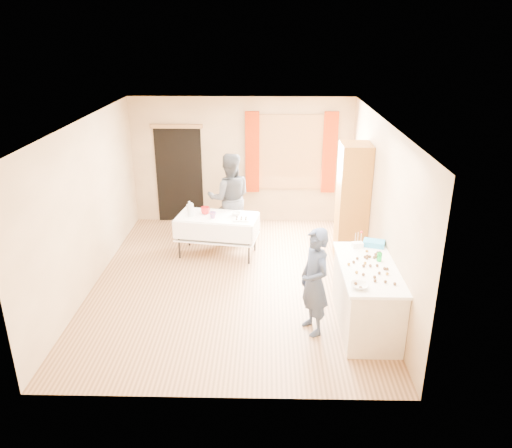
{
  "coord_description": "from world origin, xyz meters",
  "views": [
    {
      "loc": [
        0.51,
        -7.22,
        3.88
      ],
      "look_at": [
        0.35,
        0.0,
        1.01
      ],
      "focal_mm": 35.0,
      "sensor_mm": 36.0,
      "label": 1
    }
  ],
  "objects_px": {
    "party_table": "(217,232)",
    "girl": "(315,282)",
    "woman": "(230,198)",
    "chair": "(230,217)",
    "cabinet": "(352,203)",
    "counter": "(367,296)"
  },
  "relations": [
    {
      "from": "counter",
      "to": "chair",
      "type": "height_order",
      "value": "chair"
    },
    {
      "from": "cabinet",
      "to": "girl",
      "type": "bearing_deg",
      "value": -109.96
    },
    {
      "from": "cabinet",
      "to": "counter",
      "type": "relative_size",
      "value": 1.29
    },
    {
      "from": "girl",
      "to": "counter",
      "type": "bearing_deg",
      "value": 78.1
    },
    {
      "from": "chair",
      "to": "counter",
      "type": "bearing_deg",
      "value": -41.03
    },
    {
      "from": "counter",
      "to": "girl",
      "type": "xyz_separation_m",
      "value": [
        -0.73,
        -0.14,
        0.29
      ]
    },
    {
      "from": "chair",
      "to": "woman",
      "type": "bearing_deg",
      "value": -68.31
    },
    {
      "from": "cabinet",
      "to": "woman",
      "type": "height_order",
      "value": "cabinet"
    },
    {
      "from": "girl",
      "to": "woman",
      "type": "xyz_separation_m",
      "value": [
        -1.34,
        3.06,
        0.12
      ]
    },
    {
      "from": "girl",
      "to": "woman",
      "type": "height_order",
      "value": "woman"
    },
    {
      "from": "party_table",
      "to": "woman",
      "type": "bearing_deg",
      "value": 83.1
    },
    {
      "from": "party_table",
      "to": "girl",
      "type": "height_order",
      "value": "girl"
    },
    {
      "from": "party_table",
      "to": "woman",
      "type": "distance_m",
      "value": 0.79
    },
    {
      "from": "cabinet",
      "to": "chair",
      "type": "distance_m",
      "value": 2.63
    },
    {
      "from": "girl",
      "to": "chair",
      "type": "bearing_deg",
      "value": 178.29
    },
    {
      "from": "party_table",
      "to": "counter",
      "type": "bearing_deg",
      "value": -36.24
    },
    {
      "from": "party_table",
      "to": "woman",
      "type": "height_order",
      "value": "woman"
    },
    {
      "from": "party_table",
      "to": "chair",
      "type": "bearing_deg",
      "value": 91.55
    },
    {
      "from": "cabinet",
      "to": "chair",
      "type": "relative_size",
      "value": 2.01
    },
    {
      "from": "counter",
      "to": "girl",
      "type": "height_order",
      "value": "girl"
    },
    {
      "from": "cabinet",
      "to": "party_table",
      "type": "height_order",
      "value": "cabinet"
    },
    {
      "from": "counter",
      "to": "chair",
      "type": "bearing_deg",
      "value": 121.97
    }
  ]
}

